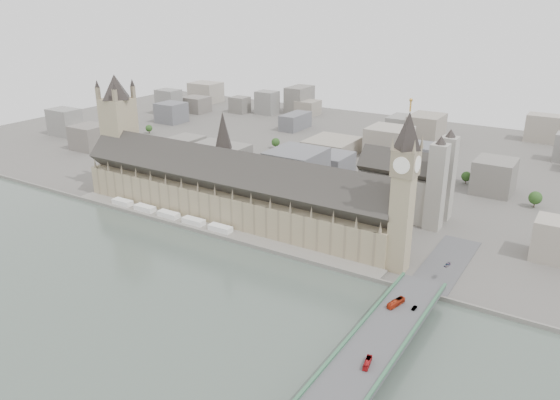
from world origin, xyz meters
The scene contains 17 objects.
ground centered at (0.00, 0.00, 0.00)m, with size 900.00×900.00×0.00m, color #595651.
river_thames centered at (0.00, -165.00, 0.00)m, with size 600.00×600.00×0.00m, color #49564D.
embankment_wall centered at (0.00, -15.00, 1.50)m, with size 600.00×1.50×3.00m, color slate.
river_terrace centered at (0.00, -7.50, 1.00)m, with size 270.00×15.00×2.00m, color slate.
terrace_tents centered at (-40.00, -7.00, 4.00)m, with size 118.00×7.00×4.00m.
palace_of_westminster centered at (0.00, 19.70, 22.71)m, with size 265.00×40.73×55.44m.
elizabeth_tower centered at (138.00, 8.00, 58.09)m, with size 17.00×17.00×107.50m.
victoria_tower centered at (-122.00, 26.00, 55.20)m, with size 30.00×30.00×100.00m.
central_tower centered at (-10.00, 26.00, 57.92)m, with size 13.00×13.00×48.00m.
westminster_bridge centered at (162.00, -87.50, 5.12)m, with size 25.00×325.00×10.25m, color #474749.
westminster_abbey centered at (110.92, 95.00, 25.08)m, with size 68.00×36.00×64.00m.
city_skyline_inland centered at (0.00, 245.00, 19.00)m, with size 720.00×360.00×38.00m, color gray, non-canonical shape.
park_trees centered at (-10.00, 60.00, 7.50)m, with size 110.00×30.00×15.00m, color #1D3F16, non-canonical shape.
red_bus_north centered at (158.30, -49.57, 11.97)m, with size 2.88×12.33×3.43m, color red.
red_bus_south centered at (165.30, -102.69, 11.60)m, with size 2.26×9.66×2.69m, color #B31619.
car_silver centered at (167.61, -47.79, 10.98)m, with size 1.54×4.41×1.45m, color gray.
car_approach centered at (168.43, 8.86, 11.07)m, with size 2.31×5.68×1.65m, color gray.
Camera 1 is at (237.18, -290.13, 161.85)m, focal length 35.00 mm.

